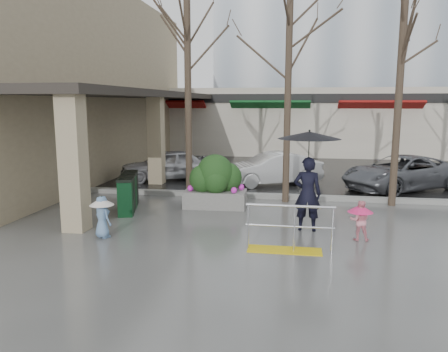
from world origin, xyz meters
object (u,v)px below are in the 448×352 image
(tree_midwest, at_px, (289,34))
(news_boxes, at_px, (128,192))
(woman, at_px, (308,169))
(handrail, at_px, (288,234))
(planter, at_px, (216,182))
(child_pink, at_px, (360,217))
(car_a, at_px, (166,165))
(tree_mideast, at_px, (402,45))
(car_b, at_px, (272,169))
(tree_west, at_px, (187,42))
(car_c, at_px, (401,173))
(child_blue, at_px, (102,213))

(tree_midwest, distance_m, news_boxes, 6.84)
(tree_midwest, bearing_deg, woman, -79.23)
(handrail, distance_m, news_boxes, 5.60)
(tree_midwest, bearing_deg, planter, -152.31)
(news_boxes, bearing_deg, woman, -28.89)
(child_pink, xyz_separation_m, car_a, (-6.78, 7.04, 0.07))
(tree_mideast, xyz_separation_m, child_pink, (-1.50, -3.77, -4.30))
(handrail, relative_size, car_a, 0.51)
(news_boxes, height_order, car_b, car_b)
(woman, bearing_deg, planter, -33.57)
(tree_mideast, height_order, child_pink, tree_mideast)
(tree_mideast, height_order, planter, tree_mideast)
(child_pink, bearing_deg, car_a, -43.08)
(tree_west, bearing_deg, car_b, 47.81)
(news_boxes, bearing_deg, child_pink, -31.50)
(news_boxes, bearing_deg, planter, 1.94)
(car_c, bearing_deg, woman, -65.44)
(tree_west, distance_m, tree_midwest, 3.20)
(car_a, bearing_deg, handrail, 4.80)
(tree_mideast, height_order, news_boxes, tree_mideast)
(tree_mideast, relative_size, child_blue, 6.39)
(planter, xyz_separation_m, car_a, (-2.88, 4.37, -0.15))
(tree_west, height_order, tree_mideast, tree_west)
(car_a, distance_m, car_b, 4.40)
(woman, bearing_deg, child_blue, 19.88)
(tree_midwest, bearing_deg, handrail, -88.09)
(tree_west, height_order, child_blue, tree_west)
(child_pink, distance_m, car_b, 7.06)
(tree_mideast, relative_size, news_boxes, 3.32)
(tree_mideast, relative_size, car_a, 1.76)
(child_pink, bearing_deg, car_c, -106.83)
(tree_west, bearing_deg, woman, -39.74)
(tree_midwest, relative_size, child_blue, 6.88)
(tree_midwest, distance_m, woman, 4.88)
(planter, bearing_deg, child_pink, -34.39)
(handrail, relative_size, tree_mideast, 0.29)
(planter, xyz_separation_m, car_c, (6.22, 3.77, -0.15))
(child_blue, relative_size, planter, 0.54)
(news_boxes, relative_size, car_a, 0.53)
(news_boxes, bearing_deg, tree_midwest, 7.11)
(child_blue, height_order, planter, planter)
(news_boxes, bearing_deg, tree_west, 38.00)
(handrail, height_order, woman, woman)
(handrail, bearing_deg, tree_mideast, 56.81)
(tree_west, bearing_deg, tree_midwest, 0.00)
(tree_mideast, xyz_separation_m, planter, (-5.40, -1.10, -4.08))
(tree_west, bearing_deg, planter, -45.12)
(tree_west, height_order, news_boxes, tree_west)
(tree_west, height_order, child_pink, tree_west)
(child_pink, height_order, car_c, car_c)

